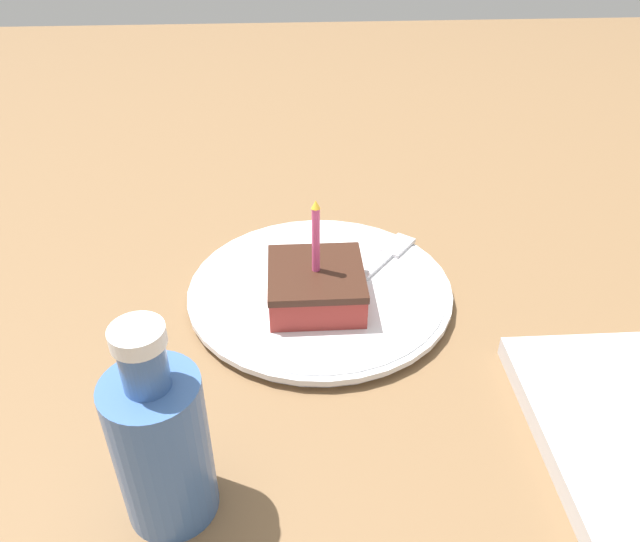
{
  "coord_description": "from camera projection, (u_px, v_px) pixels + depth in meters",
  "views": [
    {
      "loc": [
        -0.56,
        0.05,
        0.42
      ],
      "look_at": [
        -0.02,
        0.02,
        0.04
      ],
      "focal_mm": 35.0,
      "sensor_mm": 36.0,
      "label": 1
    }
  ],
  "objects": [
    {
      "name": "fork",
      "position": [
        378.0,
        264.0,
        0.71
      ],
      "size": [
        0.14,
        0.12,
        0.0
      ],
      "color": "silver",
      "rests_on": "plate"
    },
    {
      "name": "ground_plane",
      "position": [
        332.0,
        301.0,
        0.72
      ],
      "size": [
        2.4,
        2.4,
        0.04
      ],
      "color": "brown",
      "rests_on": "ground"
    },
    {
      "name": "bottle",
      "position": [
        161.0,
        443.0,
        0.44
      ],
      "size": [
        0.07,
        0.07,
        0.18
      ],
      "color": "#3F66A5",
      "rests_on": "ground_plane"
    },
    {
      "name": "cake_slice",
      "position": [
        316.0,
        285.0,
        0.65
      ],
      "size": [
        0.1,
        0.1,
        0.12
      ],
      "color": "#99332D",
      "rests_on": "plate"
    },
    {
      "name": "plate",
      "position": [
        320.0,
        291.0,
        0.68
      ],
      "size": [
        0.29,
        0.29,
        0.02
      ],
      "color": "silver",
      "rests_on": "ground_plane"
    }
  ]
}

